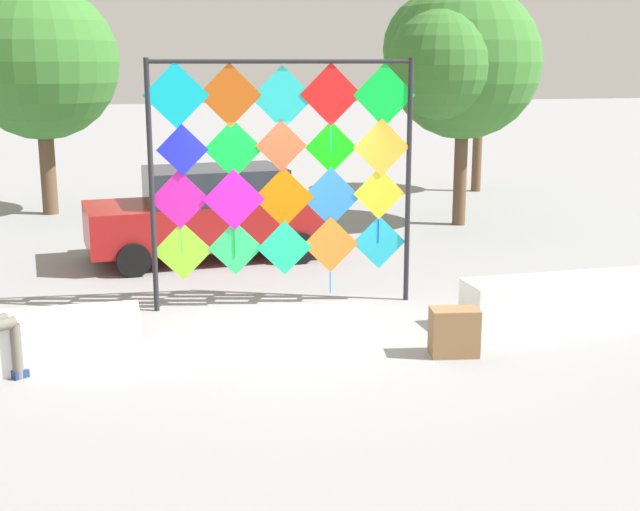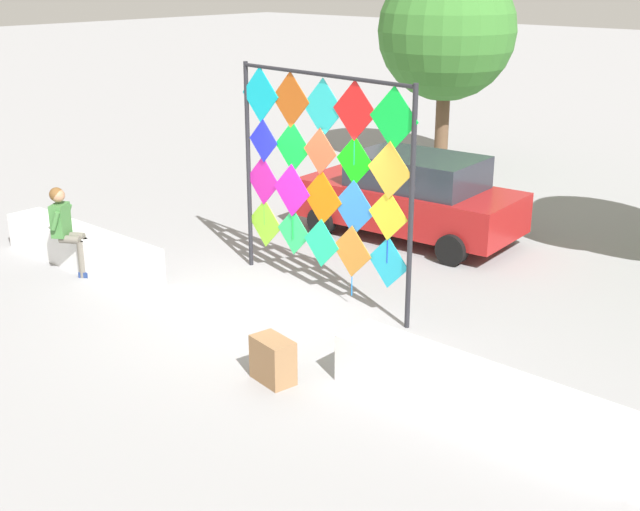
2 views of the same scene
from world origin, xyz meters
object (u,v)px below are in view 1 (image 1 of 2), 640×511
Objects in this scene: cardboard_box_large at (454,332)px; tree_palm_like at (455,58)px; tree_broadleaf at (486,72)px; kite_display_rack at (282,165)px; parked_car at (210,213)px; tree_far_right at (34,57)px.

tree_palm_like is (3.15, 7.48, 3.07)m from cardboard_box_large.
tree_palm_like is at bearing 67.18° from cardboard_box_large.
tree_broadleaf is at bearing 57.47° from tree_palm_like.
kite_display_rack reaches higher than cardboard_box_large.
cardboard_box_large is (2.03, -5.63, -0.51)m from parked_car.
kite_display_rack is 0.75× the size of tree_palm_like.
tree_far_right is (-2.96, 5.29, 2.59)m from parked_car.
kite_display_rack is 3.33m from cardboard_box_large.
tree_broadleaf is (7.81, 5.99, 2.24)m from parked_car.
tree_broadleaf is at bearing 51.59° from kite_display_rack.
tree_far_right is 1.18× the size of tree_broadleaf.
kite_display_rack is at bearing -79.39° from parked_car.
parked_car is at bearing -160.29° from tree_palm_like.
parked_car is at bearing -60.81° from tree_far_right.
tree_far_right reaches higher than tree_palm_like.
parked_car is 0.98× the size of tree_broadleaf.
kite_display_rack is 9.25m from tree_far_right.
cardboard_box_large is at bearing -70.19° from parked_car.
tree_far_right is at bearing -176.31° from tree_broadleaf.
cardboard_box_large is 13.26m from tree_broadleaf.
cardboard_box_large is at bearing -60.05° from kite_display_rack.
kite_display_rack is at bearing 119.95° from cardboard_box_large.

